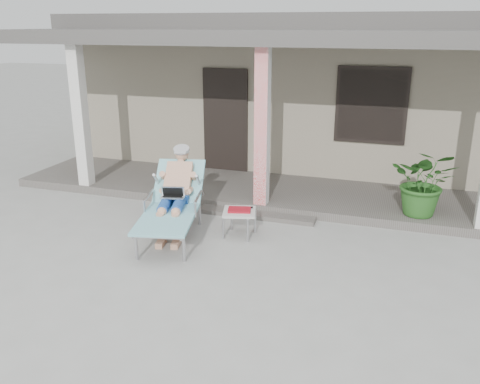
% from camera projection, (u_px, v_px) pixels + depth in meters
% --- Properties ---
extents(ground, '(60.00, 60.00, 0.00)m').
position_uv_depth(ground, '(218.00, 264.00, 6.89)').
color(ground, '#9E9E99').
rests_on(ground, ground).
extents(house, '(10.40, 5.40, 3.30)m').
position_uv_depth(house, '(312.00, 86.00, 12.22)').
color(house, gray).
rests_on(house, ground).
extents(porch_deck, '(10.00, 2.00, 0.15)m').
position_uv_depth(porch_deck, '(273.00, 192.00, 9.57)').
color(porch_deck, '#605B56').
rests_on(porch_deck, ground).
extents(porch_overhang, '(10.00, 2.30, 2.85)m').
position_uv_depth(porch_overhang, '(276.00, 43.00, 8.67)').
color(porch_overhang, silver).
rests_on(porch_overhang, porch_deck).
extents(porch_step, '(2.00, 0.30, 0.07)m').
position_uv_depth(porch_step, '(256.00, 215.00, 8.54)').
color(porch_step, '#605B56').
rests_on(porch_step, ground).
extents(lounger, '(1.19, 2.10, 1.32)m').
position_uv_depth(lounger, '(173.00, 183.00, 7.66)').
color(lounger, '#B7B7BC').
rests_on(lounger, ground).
extents(side_table, '(0.59, 0.59, 0.44)m').
position_uv_depth(side_table, '(239.00, 213.00, 7.69)').
color(side_table, beige).
rests_on(side_table, ground).
extents(potted_palm, '(1.11, 0.99, 1.11)m').
position_uv_depth(potted_palm, '(425.00, 182.00, 8.06)').
color(potted_palm, '#26591E').
rests_on(potted_palm, porch_deck).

